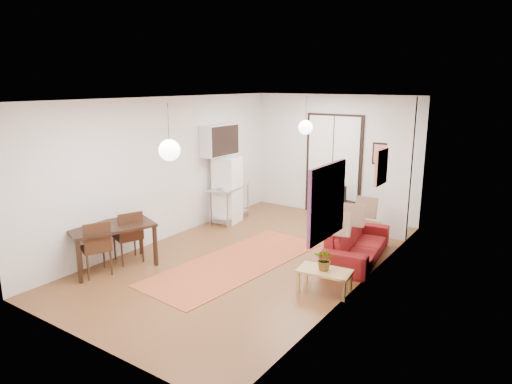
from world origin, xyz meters
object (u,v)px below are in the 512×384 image
Objects in this scene: dining_table at (111,230)px; dining_chair_far at (99,241)px; sofa at (357,243)px; dining_chair_near at (132,230)px; kitchen_counter at (229,199)px; fridge at (227,190)px; black_side_chair at (345,198)px; coffee_table at (325,273)px.

dining_table is 1.66× the size of dining_chair_far.
sofa is 2.12× the size of dining_chair_near.
dining_table is (0.00, -3.36, 0.16)m from kitchen_counter.
kitchen_counter is 3.61m from dining_chair_far.
kitchen_counter reaches higher than sofa.
dining_table is (0.00, -3.29, -0.07)m from fridge.
fridge reaches higher than kitchen_counter.
fridge is 0.96× the size of dining_table.
kitchen_counter is 0.76× the size of fridge.
kitchen_counter is 1.20× the size of dining_chair_far.
black_side_chair is (2.18, 5.23, -0.04)m from dining_chair_far.
dining_chair_far is 5.67m from black_side_chair.
dining_chair_near is (0.00, -2.84, -0.21)m from fridge.
kitchen_counter is at bearing -158.94° from dining_chair_near.
dining_chair_near is (0.00, 0.45, -0.13)m from dining_table.
dining_chair_near is at bearing -167.82° from coffee_table.
coffee_table is 0.54× the size of dining_table.
black_side_chair is (2.18, 1.69, -0.25)m from fridge.
black_side_chair is at bearing 109.25° from coffee_table.
dining_chair_far reaches higher than kitchen_counter.
dining_chair_far reaches higher than black_side_chair.
dining_chair_near is at bearing -158.94° from dining_chair_far.
dining_table is at bearing -158.94° from dining_chair_far.
coffee_table is 4.10m from fridge.
sofa is at bearing 132.26° from black_side_chair.
coffee_table is 0.57× the size of fridge.
sofa is 2.12× the size of dining_chair_far.
dining_chair_far is (-3.50, -1.46, 0.24)m from coffee_table.
dining_chair_near reaches higher than sofa.
sofa is at bearing 152.85° from dining_chair_far.
coffee_table is 0.90× the size of dining_chair_far.
kitchen_counter is at bearing -158.94° from dining_chair_far.
fridge is 3.55m from dining_chair_far.
black_side_chair reaches higher than kitchen_counter.
fridge reaches higher than dining_table.
fridge is at bearing 90.00° from dining_table.
sofa is at bearing 145.57° from dining_chair_near.
kitchen_counter is (-3.39, 0.58, 0.23)m from sofa.
black_side_chair is (2.18, 4.53, -0.04)m from dining_chair_near.
dining_chair_near is (0.00, -2.91, 0.03)m from kitchen_counter.
dining_table is at bearing -98.00° from fridge.
black_side_chair is (2.18, 4.98, -0.18)m from dining_table.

